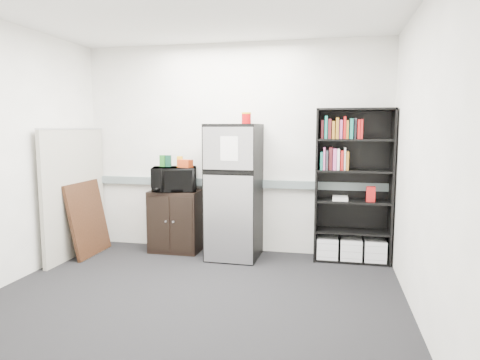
{
  "coord_description": "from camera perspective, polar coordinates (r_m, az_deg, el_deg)",
  "views": [
    {
      "loc": [
        1.27,
        -3.7,
        1.62
      ],
      "look_at": [
        0.28,
        0.9,
        1.05
      ],
      "focal_mm": 32.0,
      "sensor_mm": 36.0,
      "label": 1
    }
  ],
  "objects": [
    {
      "name": "wall_note",
      "position": [
        5.68,
        -4.42,
        6.23
      ],
      "size": [
        0.14,
        0.0,
        0.1
      ],
      "primitive_type": "cube",
      "color": "white",
      "rests_on": "wall_back"
    },
    {
      "name": "cubicle_partition",
      "position": [
        5.79,
        -21.16,
        -1.53
      ],
      "size": [
        0.06,
        1.3,
        1.62
      ],
      "color": "gray",
      "rests_on": "floor"
    },
    {
      "name": "snack_bag",
      "position": [
        5.51,
        -7.33,
        2.19
      ],
      "size": [
        0.2,
        0.15,
        0.1
      ],
      "primitive_type": "cube",
      "rotation": [
        0.0,
        0.0,
        -0.32
      ],
      "color": "#C13B13",
      "rests_on": "microwave"
    },
    {
      "name": "wall_right",
      "position": [
        3.78,
        23.29,
        2.28
      ],
      "size": [
        0.02,
        3.5,
        2.7
      ],
      "primitive_type": "cube",
      "color": "silver",
      "rests_on": "floor"
    },
    {
      "name": "wall_left",
      "position": [
        4.95,
        -29.28,
        2.93
      ],
      "size": [
        0.02,
        3.5,
        2.7
      ],
      "primitive_type": "cube",
      "color": "silver",
      "rests_on": "floor"
    },
    {
      "name": "snack_box_c",
      "position": [
        5.58,
        -8.03,
        2.45
      ],
      "size": [
        0.08,
        0.06,
        0.14
      ],
      "primitive_type": "cube",
      "rotation": [
        0.0,
        0.0,
        0.16
      ],
      "color": "gold",
      "rests_on": "microwave"
    },
    {
      "name": "floor",
      "position": [
        4.24,
        -6.47,
        -15.58
      ],
      "size": [
        4.0,
        4.0,
        0.0
      ],
      "primitive_type": "plane",
      "color": "black",
      "rests_on": "ground"
    },
    {
      "name": "cabinet",
      "position": [
        5.7,
        -8.59,
        -5.44
      ],
      "size": [
        0.65,
        0.43,
        0.81
      ],
      "color": "black",
      "rests_on": "floor"
    },
    {
      "name": "wall_back",
      "position": [
        5.6,
        -0.94,
        4.19
      ],
      "size": [
        4.0,
        0.02,
        2.7
      ],
      "primitive_type": "cube",
      "color": "silver",
      "rests_on": "floor"
    },
    {
      "name": "microwave",
      "position": [
        5.59,
        -8.75,
        0.12
      ],
      "size": [
        0.65,
        0.53,
        0.31
      ],
      "primitive_type": "imported",
      "rotation": [
        0.0,
        0.0,
        0.3
      ],
      "color": "black",
      "rests_on": "cabinet"
    },
    {
      "name": "coffee_can",
      "position": [
        5.36,
        0.85,
        8.35
      ],
      "size": [
        0.12,
        0.12,
        0.16
      ],
      "color": "#A5070A",
      "rests_on": "refrigerator"
    },
    {
      "name": "framed_poster",
      "position": [
        5.83,
        -19.6,
        -4.8
      ],
      "size": [
        0.22,
        0.74,
        0.94
      ],
      "rotation": [
        0.0,
        -0.19,
        0.0
      ],
      "color": "black",
      "rests_on": "floor"
    },
    {
      "name": "ceiling",
      "position": [
        4.06,
        -7.04,
        22.33
      ],
      "size": [
        4.0,
        3.5,
        0.02
      ],
      "primitive_type": "cube",
      "color": "white",
      "rests_on": "wall_back"
    },
    {
      "name": "refrigerator",
      "position": [
        5.32,
        -0.81,
        -1.55
      ],
      "size": [
        0.64,
        0.67,
        1.67
      ],
      "rotation": [
        0.0,
        0.0,
        -0.02
      ],
      "color": "black",
      "rests_on": "floor"
    },
    {
      "name": "bookshelf",
      "position": [
        5.32,
        14.85,
        -0.91
      ],
      "size": [
        0.9,
        0.34,
        1.85
      ],
      "color": "black",
      "rests_on": "floor"
    },
    {
      "name": "snack_box_b",
      "position": [
        5.64,
        -9.54,
        2.51
      ],
      "size": [
        0.08,
        0.06,
        0.15
      ],
      "primitive_type": "cube",
      "rotation": [
        0.0,
        0.0,
        0.13
      ],
      "color": "#0C3524",
      "rests_on": "microwave"
    },
    {
      "name": "snack_box_a",
      "position": [
        5.67,
        -10.28,
        2.52
      ],
      "size": [
        0.08,
        0.06,
        0.15
      ],
      "primitive_type": "cube",
      "rotation": [
        0.0,
        0.0,
        0.12
      ],
      "color": "#1B5F1D",
      "rests_on": "microwave"
    },
    {
      "name": "electrical_raceway",
      "position": [
        5.62,
        -1.0,
        -0.41
      ],
      "size": [
        3.92,
        0.05,
        0.1
      ],
      "primitive_type": "cube",
      "color": "slate",
      "rests_on": "wall_back"
    }
  ]
}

